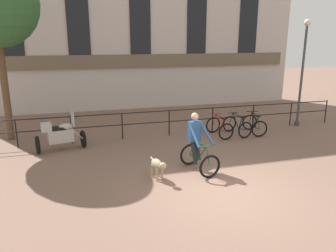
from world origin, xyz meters
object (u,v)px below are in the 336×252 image
at_px(dog, 158,165).
at_px(street_lamp, 303,68).
at_px(parked_bicycle_mid_left, 237,126).
at_px(parked_bicycle_mid_right, 254,125).
at_px(parked_motorcycle, 60,135).
at_px(parked_bicycle_near_lamp, 220,128).
at_px(cyclist_with_bike, 197,145).

relative_size(dog, street_lamp, 0.19).
distance_m(parked_bicycle_mid_left, parked_bicycle_mid_right, 0.77).
bearing_deg(parked_bicycle_mid_left, parked_motorcycle, -8.45).
relative_size(parked_motorcycle, parked_bicycle_mid_right, 1.45).
height_order(dog, street_lamp, street_lamp).
relative_size(dog, parked_bicycle_near_lamp, 0.76).
bearing_deg(parked_bicycle_mid_left, parked_bicycle_mid_right, 171.09).
xyz_separation_m(dog, parked_bicycle_mid_left, (4.14, 3.32, -0.05)).
bearing_deg(parked_bicycle_mid_left, dog, 29.84).
bearing_deg(cyclist_with_bike, parked_motorcycle, 133.00).
distance_m(cyclist_with_bike, parked_motorcycle, 4.90).
height_order(cyclist_with_bike, street_lamp, street_lamp).
distance_m(parked_bicycle_near_lamp, parked_bicycle_mid_right, 1.55).
relative_size(cyclist_with_bike, street_lamp, 0.37).
xyz_separation_m(parked_bicycle_near_lamp, parked_bicycle_mid_right, (1.55, 0.00, 0.00)).
bearing_deg(dog, parked_bicycle_mid_left, 26.45).
height_order(dog, parked_motorcycle, parked_motorcycle).
relative_size(cyclist_with_bike, parked_bicycle_near_lamp, 1.47).
distance_m(cyclist_with_bike, parked_bicycle_mid_left, 4.14).
relative_size(parked_bicycle_near_lamp, street_lamp, 0.25).
height_order(parked_bicycle_mid_right, street_lamp, street_lamp).
height_order(cyclist_with_bike, parked_bicycle_mid_left, cyclist_with_bike).
xyz_separation_m(dog, parked_bicycle_mid_right, (4.91, 3.32, -0.05)).
xyz_separation_m(dog, parked_bicycle_near_lamp, (3.36, 3.32, -0.05)).
xyz_separation_m(parked_motorcycle, street_lamp, (10.07, 0.64, 1.99)).
bearing_deg(parked_bicycle_mid_right, parked_bicycle_near_lamp, 8.37).
relative_size(parked_bicycle_mid_right, street_lamp, 0.26).
relative_size(parked_motorcycle, street_lamp, 0.38).
distance_m(cyclist_with_bike, parked_bicycle_near_lamp, 3.64).
xyz_separation_m(parked_motorcycle, parked_bicycle_near_lamp, (6.02, 0.05, -0.20)).
relative_size(parked_motorcycle, parked_bicycle_mid_left, 1.45).
bearing_deg(parked_motorcycle, dog, -151.60).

